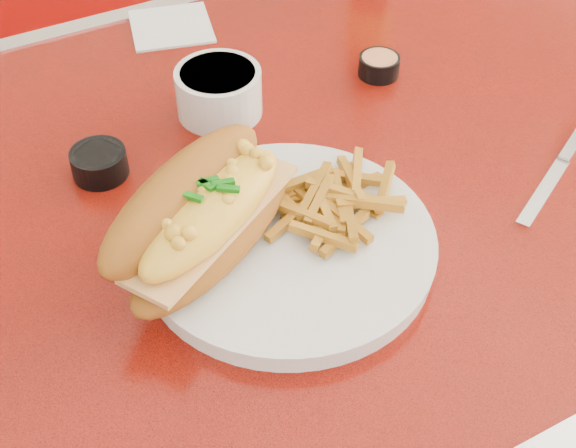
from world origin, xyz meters
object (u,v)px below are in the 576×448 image
gravy_ramekin (219,91)px  booth_bench_far (96,129)px  sauce_cup_left (99,162)px  sauce_cup_right (379,65)px  mac_hoagie (202,215)px  knife (560,165)px  dinner_plate (288,245)px  fork (244,244)px  diner_table (266,278)px

gravy_ramekin → booth_bench_far: bearing=90.8°
sauce_cup_left → sauce_cup_right: sauce_cup_left is taller
mac_hoagie → knife: size_ratio=1.46×
dinner_plate → mac_hoagie: size_ratio=1.18×
fork → booth_bench_far: bearing=-34.1°
knife → booth_bench_far: bearing=79.0°
gravy_ramekin → dinner_plate: bearing=-99.1°
gravy_ramekin → sauce_cup_left: gravy_ramekin is taller
diner_table → knife: knife is taller
sauce_cup_right → booth_bench_far: bearing=107.3°
diner_table → sauce_cup_right: sauce_cup_right is taller
diner_table → fork: 0.22m
diner_table → dinner_plate: 0.21m
dinner_plate → gravy_ramekin: 0.25m
booth_bench_far → gravy_ramekin: booth_bench_far is taller
booth_bench_far → dinner_plate: booth_bench_far is taller
booth_bench_far → dinner_plate: bearing=-91.8°
gravy_ramekin → sauce_cup_right: gravy_ramekin is taller
gravy_ramekin → sauce_cup_right: size_ratio=2.03×
diner_table → knife: (0.30, -0.14, 0.16)m
booth_bench_far → dinner_plate: size_ratio=4.01×
diner_table → gravy_ramekin: (0.01, 0.13, 0.19)m
fork → dinner_plate: bearing=-137.7°
fork → sauce_cup_left: bearing=-6.2°
gravy_ramekin → fork: bearing=-109.2°
sauce_cup_right → knife: size_ratio=0.35×
dinner_plate → fork: size_ratio=2.39×
fork → sauce_cup_right: sauce_cup_right is taller
gravy_ramekin → sauce_cup_left: (-0.16, -0.04, -0.01)m
diner_table → dinner_plate: bearing=-104.7°
diner_table → knife: 0.37m
diner_table → sauce_cup_left: (-0.15, 0.09, 0.18)m
gravy_ramekin → knife: (0.29, -0.27, -0.03)m
gravy_ramekin → knife: 0.39m
diner_table → dinner_plate: dinner_plate is taller
booth_bench_far → mac_hoagie: (-0.10, -0.89, 0.55)m
dinner_plate → booth_bench_far: bearing=88.2°
sauce_cup_right → diner_table: bearing=-153.6°
booth_bench_far → fork: (-0.07, -0.91, 0.50)m
booth_bench_far → sauce_cup_right: booth_bench_far is taller
dinner_plate → gravy_ramekin: bearing=80.9°
booth_bench_far → gravy_ramekin: (0.01, -0.68, 0.51)m
dinner_plate → fork: 0.04m
diner_table → gravy_ramekin: size_ratio=9.87×
diner_table → sauce_cup_right: size_ratio=20.08×
diner_table → fork: size_ratio=9.80×
dinner_plate → sauce_cup_left: (-0.12, 0.20, 0.01)m
dinner_plate → fork: bearing=162.0°
fork → gravy_ramekin: gravy_ramekin is taller
dinner_plate → knife: dinner_plate is taller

